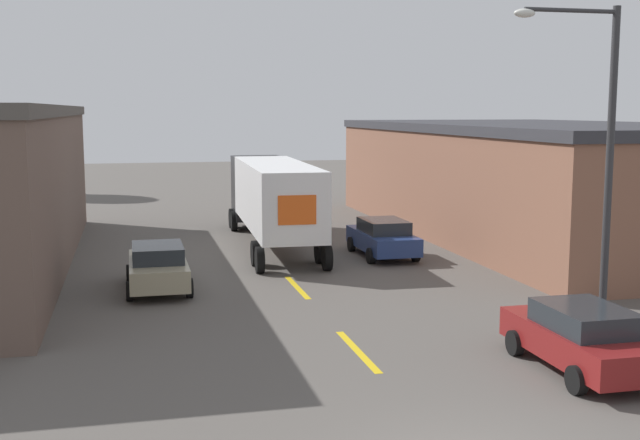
{
  "coord_description": "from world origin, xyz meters",
  "views": [
    {
      "loc": [
        -5.3,
        -11.53,
        5.88
      ],
      "look_at": [
        0.58,
        13.26,
        2.37
      ],
      "focal_mm": 45.0,
      "sensor_mm": 36.0,
      "label": 1
    }
  ],
  "objects_px": {
    "parked_car_left_far": "(158,266)",
    "semi_truck": "(271,194)",
    "parked_car_right_far": "(383,237)",
    "parked_car_right_near": "(582,337)",
    "street_lamp": "(598,146)"
  },
  "relations": [
    {
      "from": "parked_car_left_far",
      "to": "street_lamp",
      "type": "relative_size",
      "value": 0.52
    },
    {
      "from": "parked_car_right_far",
      "to": "parked_car_left_far",
      "type": "bearing_deg",
      "value": -155.75
    },
    {
      "from": "semi_truck",
      "to": "parked_car_right_near",
      "type": "xyz_separation_m",
      "value": [
        3.9,
        -18.4,
        -1.47
      ]
    },
    {
      "from": "semi_truck",
      "to": "parked_car_right_near",
      "type": "distance_m",
      "value": 18.87
    },
    {
      "from": "parked_car_left_far",
      "to": "parked_car_right_near",
      "type": "bearing_deg",
      "value": -49.62
    },
    {
      "from": "parked_car_left_far",
      "to": "semi_truck",
      "type": "bearing_deg",
      "value": 56.49
    },
    {
      "from": "parked_car_left_far",
      "to": "parked_car_right_far",
      "type": "bearing_deg",
      "value": 24.25
    },
    {
      "from": "semi_truck",
      "to": "parked_car_left_far",
      "type": "height_order",
      "value": "semi_truck"
    },
    {
      "from": "street_lamp",
      "to": "semi_truck",
      "type": "bearing_deg",
      "value": 110.76
    },
    {
      "from": "parked_car_right_far",
      "to": "street_lamp",
      "type": "relative_size",
      "value": 0.52
    },
    {
      "from": "parked_car_left_far",
      "to": "parked_car_right_far",
      "type": "height_order",
      "value": "same"
    },
    {
      "from": "parked_car_right_far",
      "to": "street_lamp",
      "type": "distance_m",
      "value": 12.73
    },
    {
      "from": "parked_car_left_far",
      "to": "street_lamp",
      "type": "xyz_separation_m",
      "value": [
        11.04,
        -7.79,
        4.16
      ]
    },
    {
      "from": "parked_car_left_far",
      "to": "parked_car_right_near",
      "type": "relative_size",
      "value": 1.0
    },
    {
      "from": "parked_car_left_far",
      "to": "parked_car_right_near",
      "type": "xyz_separation_m",
      "value": [
        9.04,
        -10.63,
        0.0
      ]
    }
  ]
}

